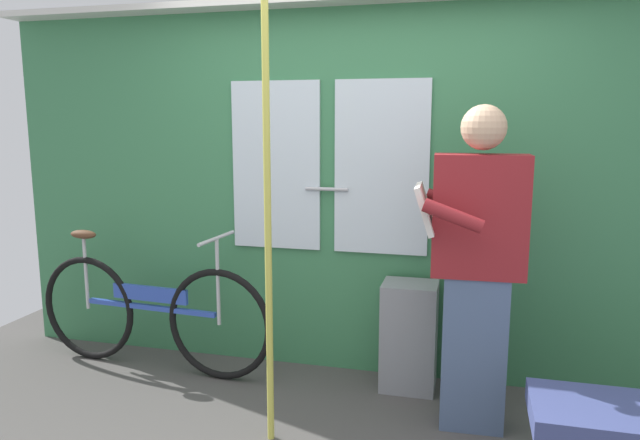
# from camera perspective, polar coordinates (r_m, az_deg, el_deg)

# --- Properties ---
(train_door_wall) EXTENTS (4.95, 0.28, 2.40)m
(train_door_wall) POSITION_cam_1_polar(r_m,az_deg,el_deg) (3.83, 3.71, 3.38)
(train_door_wall) COLOR #387A4C
(train_door_wall) RESTS_ON ground_plane
(bicycle_near_door) EXTENTS (1.76, 0.44, 0.95)m
(bicycle_near_door) POSITION_cam_1_polar(r_m,az_deg,el_deg) (4.16, -16.12, -8.60)
(bicycle_near_door) COLOR black
(bicycle_near_door) RESTS_ON ground_plane
(passenger_reading_newspaper) EXTENTS (0.59, 0.52, 1.75)m
(passenger_reading_newspaper) POSITION_cam_1_polar(r_m,az_deg,el_deg) (3.22, 14.84, -4.04)
(passenger_reading_newspaper) COLOR slate
(passenger_reading_newspaper) RESTS_ON ground_plane
(trash_bin_by_wall) EXTENTS (0.34, 0.28, 0.68)m
(trash_bin_by_wall) POSITION_cam_1_polar(r_m,az_deg,el_deg) (3.78, 8.61, -11.03)
(trash_bin_by_wall) COLOR gray
(trash_bin_by_wall) RESTS_ON ground_plane
(handrail_pole) EXTENTS (0.04, 0.04, 2.36)m
(handrail_pole) POSITION_cam_1_polar(r_m,az_deg,el_deg) (2.94, -5.07, 0.08)
(handrail_pole) COLOR #C6C14C
(handrail_pole) RESTS_ON ground_plane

